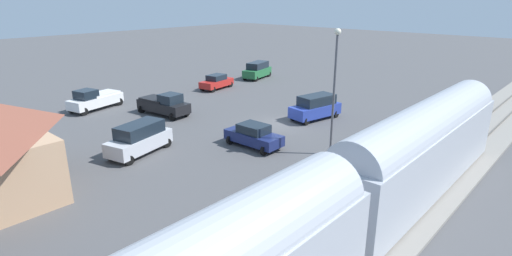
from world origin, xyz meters
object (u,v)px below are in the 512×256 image
at_px(sedan_red, 217,82).
at_px(suv_silver, 139,138).
at_px(sedan_navy, 254,135).
at_px(light_pole_near_platform, 335,79).
at_px(passenger_train, 339,204).
at_px(pickup_white, 95,99).
at_px(pedestrian_on_platform, 371,142).
at_px(pickup_black, 164,104).
at_px(suv_green, 257,70).
at_px(suv_blue, 316,107).

height_order(sedan_red, suv_silver, suv_silver).
xyz_separation_m(sedan_navy, light_pole_near_platform, (-5.08, -2.56, 4.54)).
bearing_deg(passenger_train, sedan_red, -34.41).
bearing_deg(pickup_white, sedan_navy, -171.22).
xyz_separation_m(sedan_navy, sedan_red, (16.51, -11.48, 0.00)).
bearing_deg(sedan_red, pedestrian_on_platform, 161.75).
xyz_separation_m(pickup_black, pickup_white, (6.70, 3.46, 0.00)).
relative_size(suv_green, light_pole_near_platform, 0.60).
height_order(pickup_white, light_pole_near_platform, light_pole_near_platform).
distance_m(suv_blue, suv_green, 19.75).
bearing_deg(pedestrian_on_platform, pickup_white, 13.62).
bearing_deg(light_pole_near_platform, pedestrian_on_platform, -160.03).
height_order(passenger_train, suv_blue, passenger_train).
bearing_deg(light_pole_near_platform, suv_blue, -48.87).
xyz_separation_m(passenger_train, pedestrian_on_platform, (4.20, -11.46, -1.58)).
height_order(passenger_train, sedan_red, passenger_train).
bearing_deg(suv_silver, passenger_train, 174.83).
bearing_deg(pickup_black, pickup_white, 27.30).
bearing_deg(sedan_navy, suv_blue, -86.43).
height_order(pedestrian_on_platform, pickup_white, pickup_white).
relative_size(passenger_train, suv_silver, 6.76).
distance_m(sedan_navy, suv_silver, 8.22).
relative_size(pedestrian_on_platform, light_pole_near_platform, 0.20).
distance_m(pickup_black, sedan_navy, 11.97).
distance_m(sedan_navy, light_pole_near_platform, 7.27).
bearing_deg(suv_silver, light_pole_near_platform, -138.58).
distance_m(passenger_train, suv_blue, 21.12).
bearing_deg(sedan_red, suv_silver, 122.49).
bearing_deg(pedestrian_on_platform, suv_silver, 37.84).
relative_size(pickup_black, pickup_white, 0.98).
relative_size(suv_blue, sedan_red, 1.10).
distance_m(pedestrian_on_platform, suv_silver, 16.18).
distance_m(pedestrian_on_platform, sedan_navy, 8.44).
relative_size(sedan_navy, light_pole_near_platform, 0.52).
bearing_deg(sedan_red, passenger_train, 145.59).
xyz_separation_m(pedestrian_on_platform, suv_blue, (8.23, -5.52, -0.13)).
height_order(suv_blue, pickup_white, suv_blue).
bearing_deg(suv_silver, sedan_navy, -128.47).
xyz_separation_m(pickup_black, suv_green, (5.24, -19.08, 0.12)).
distance_m(suv_green, light_pole_near_platform, 28.40).
relative_size(suv_blue, light_pole_near_platform, 0.59).
bearing_deg(passenger_train, pedestrian_on_platform, -69.86).
distance_m(sedan_red, suv_silver, 21.23).
relative_size(sedan_navy, suv_green, 0.86).
xyz_separation_m(pedestrian_on_platform, pickup_black, (19.63, 2.92, -0.25)).
xyz_separation_m(pedestrian_on_platform, light_pole_near_platform, (2.59, 0.94, 4.14)).
height_order(pickup_black, suv_silver, suv_silver).
height_order(suv_blue, sedan_red, suv_blue).
relative_size(passenger_train, light_pole_near_platform, 4.03).
xyz_separation_m(passenger_train, pickup_white, (30.53, -5.09, -1.83)).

